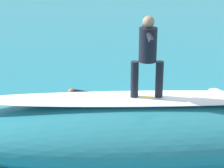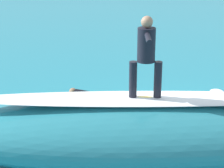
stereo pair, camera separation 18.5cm
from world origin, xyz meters
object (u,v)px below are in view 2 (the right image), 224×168
Objects in this scene: surfboard_paddling at (89,103)px; surfer_paddling at (93,98)px; surfboard_riding at (145,99)px; surfer_riding at (146,51)px.

surfer_paddling reaches higher than surfboard_paddling.
surfboard_riding reaches higher than surfboard_paddling.
surfer_riding reaches higher than surfer_paddling.
surfboard_paddling is at bearing 0.00° from surfer_paddling.
surfboard_riding is 0.98× the size of surfboard_paddling.
surfer_paddling is at bearing -180.00° from surfboard_paddling.
surfer_riding is 4.22m from surfer_paddling.
surfer_riding is (0.00, 0.00, 1.01)m from surfboard_riding.
surfboard_paddling is at bearing -67.47° from surfboard_riding.
surfer_paddling is (1.35, -3.28, -2.28)m from surfer_riding.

